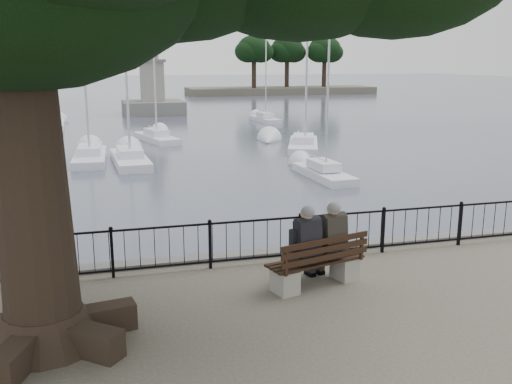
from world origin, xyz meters
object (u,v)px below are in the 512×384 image
object	(u,v)px
bench	(317,268)
person_left	(302,249)
lion_monument	(152,92)
person_right	(328,244)

from	to	relation	value
bench	person_left	size ratio (longest dim) A/B	1.25
bench	lion_monument	bearing A→B (deg)	88.63
bench	lion_monument	size ratio (longest dim) A/B	0.23
bench	person_right	bearing A→B (deg)	34.44
person_right	lion_monument	distance (m)	48.75
person_right	bench	bearing A→B (deg)	-145.56
person_left	person_right	size ratio (longest dim) A/B	1.00
lion_monument	person_left	bearing A→B (deg)	-91.73
person_left	lion_monument	world-z (taller)	lion_monument
person_right	lion_monument	size ratio (longest dim) A/B	0.19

